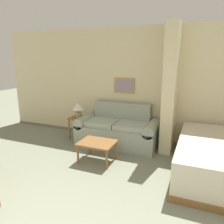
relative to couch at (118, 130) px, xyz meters
name	(u,v)px	position (x,y,z in m)	size (l,w,h in m)	color
wall_back	(143,86)	(0.43, 0.48, 0.97)	(7.55, 0.16, 2.60)	beige
wall_partition_pillar	(170,89)	(1.09, 0.10, 0.97)	(0.24, 0.64, 2.60)	beige
couch	(118,130)	(0.00, 0.00, 0.00)	(1.82, 0.84, 0.90)	#99A393
coffee_table	(97,144)	(-0.04, -0.99, 0.01)	(0.66, 0.53, 0.39)	brown
side_table	(79,121)	(-1.02, -0.02, 0.10)	(0.39, 0.39, 0.52)	brown
table_lamp	(78,108)	(-1.02, -0.02, 0.44)	(0.28, 0.28, 0.37)	tan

